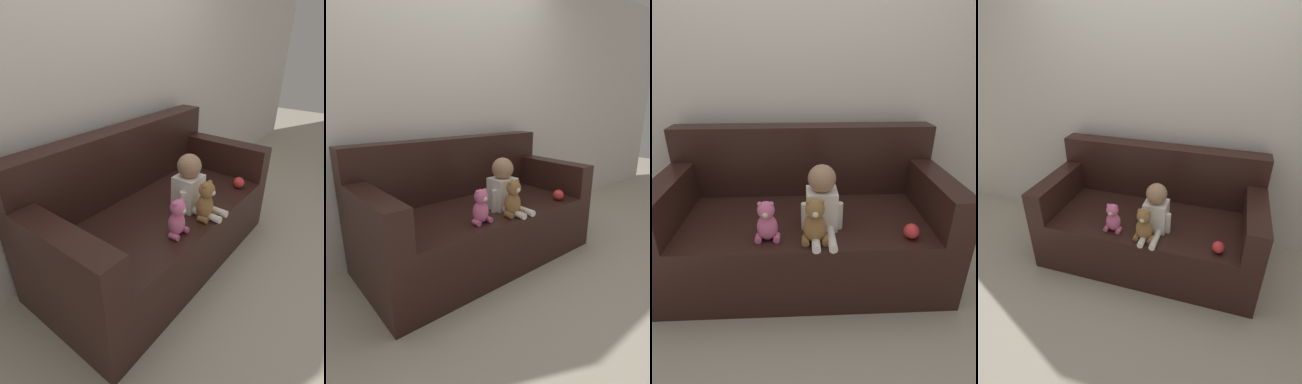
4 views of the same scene
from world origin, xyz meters
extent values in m
plane|color=#B7AD99|center=(0.00, 0.00, 0.00)|extent=(12.00, 12.00, 0.00)
cube|color=silver|center=(0.00, 0.53, 1.30)|extent=(8.00, 0.05, 2.60)
cube|color=black|center=(0.00, 0.00, 0.23)|extent=(1.85, 0.89, 0.46)
cube|color=black|center=(0.00, 0.35, 0.72)|extent=(1.85, 0.18, 0.51)
cube|color=black|center=(-0.85, 0.00, 0.60)|extent=(0.16, 0.89, 0.27)
cube|color=black|center=(0.85, 0.00, 0.60)|extent=(0.16, 0.89, 0.27)
cube|color=white|center=(0.10, -0.18, 0.59)|extent=(0.18, 0.16, 0.24)
sphere|color=#A37A5B|center=(0.10, -0.18, 0.78)|extent=(0.16, 0.16, 0.16)
cylinder|color=white|center=(0.06, -0.36, 0.49)|extent=(0.05, 0.20, 0.05)
cylinder|color=white|center=(0.15, -0.36, 0.49)|extent=(0.05, 0.20, 0.05)
cylinder|color=white|center=(0.00, -0.20, 0.55)|extent=(0.04, 0.04, 0.17)
cylinder|color=white|center=(0.21, -0.20, 0.55)|extent=(0.04, 0.04, 0.17)
ellipsoid|color=olive|center=(0.05, -0.34, 0.55)|extent=(0.13, 0.11, 0.18)
sphere|color=olive|center=(0.05, -0.35, 0.68)|extent=(0.11, 0.11, 0.11)
sphere|color=olive|center=(0.02, -0.35, 0.72)|extent=(0.03, 0.03, 0.03)
sphere|color=olive|center=(0.09, -0.35, 0.72)|extent=(0.03, 0.03, 0.03)
sphere|color=beige|center=(0.05, -0.39, 0.67)|extent=(0.04, 0.04, 0.04)
cylinder|color=olive|center=(0.00, -0.36, 0.49)|extent=(0.04, 0.07, 0.04)
cylinder|color=olive|center=(0.11, -0.36, 0.49)|extent=(0.04, 0.07, 0.04)
ellipsoid|color=#DB6699|center=(-0.21, -0.30, 0.54)|extent=(0.12, 0.10, 0.16)
sphere|color=#DB6699|center=(-0.21, -0.31, 0.66)|extent=(0.10, 0.10, 0.10)
sphere|color=#DB6699|center=(-0.24, -0.31, 0.69)|extent=(0.03, 0.03, 0.03)
sphere|color=#DB6699|center=(-0.18, -0.31, 0.69)|extent=(0.03, 0.03, 0.03)
sphere|color=beige|center=(-0.21, -0.35, 0.65)|extent=(0.03, 0.03, 0.03)
cylinder|color=#DB6699|center=(-0.26, -0.32, 0.48)|extent=(0.04, 0.06, 0.04)
cylinder|color=#DB6699|center=(-0.16, -0.32, 0.48)|extent=(0.04, 0.06, 0.04)
sphere|color=red|center=(0.61, -0.33, 0.51)|extent=(0.09, 0.09, 0.09)
camera|label=1|loc=(-1.46, -1.16, 1.55)|focal=28.00mm
camera|label=2|loc=(-1.40, -1.80, 1.25)|focal=28.00mm
camera|label=3|loc=(-0.02, -1.76, 1.43)|focal=28.00mm
camera|label=4|loc=(0.58, -2.10, 1.89)|focal=28.00mm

